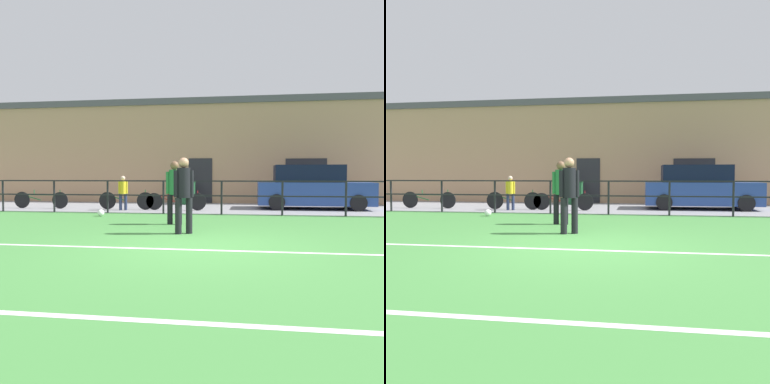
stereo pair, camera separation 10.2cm
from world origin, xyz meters
The scene contains 15 objects.
ground centered at (0.00, 0.00, -0.02)m, with size 60.00×44.00×0.04m, color #42843D.
field_line_touchline centered at (0.00, -0.26, 0.00)m, with size 36.00×0.11×0.00m, color white.
field_line_hash centered at (0.00, -3.70, 0.00)m, with size 36.00×0.11×0.00m, color white.
pavement_strip centered at (0.00, 8.50, 0.01)m, with size 48.00×5.00×0.02m, color gray.
perimeter_fence centered at (0.00, 6.00, 0.75)m, with size 36.07×0.07×1.15m.
clubhouse_facade centered at (0.00, 12.20, 2.47)m, with size 28.00×2.56×4.92m.
player_goalkeeper centered at (-0.55, 1.60, 0.98)m, with size 0.44×0.30×1.73m.
player_striker centered at (-1.07, 3.23, 0.97)m, with size 0.47×0.30×1.71m.
soccer_ball_spare centered at (-3.83, 4.92, 0.11)m, with size 0.22×0.22×0.22m, color white.
spectator_child centered at (-3.73, 6.89, 0.75)m, with size 0.34×0.22×1.28m.
parked_car_red centered at (3.32, 8.54, 0.82)m, with size 4.25×1.89×1.69m.
bicycle_parked_0 centered at (-3.71, 7.20, 0.36)m, with size 2.16×0.04×0.76m.
bicycle_parked_1 centered at (-7.20, 7.20, 0.36)m, with size 2.25×0.04×0.74m.
bicycle_parked_2 centered at (-1.80, 7.20, 0.35)m, with size 2.28×0.04×0.73m.
trash_bin_0 centered at (-1.78, 10.02, 0.55)m, with size 0.62×0.52×1.05m.
Camera 1 is at (0.93, -7.17, 1.35)m, focal length 36.73 mm.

